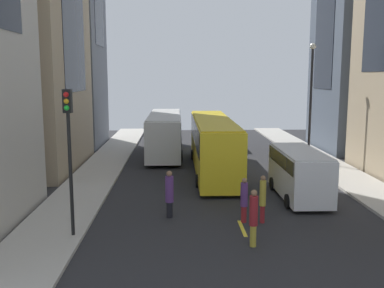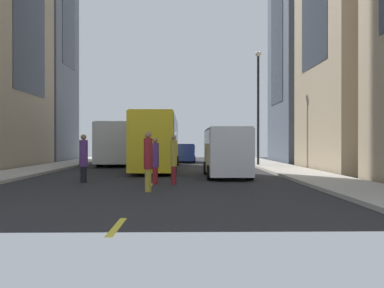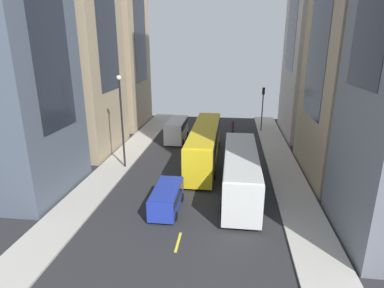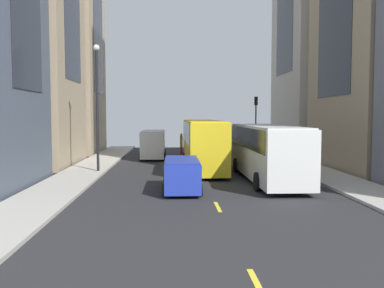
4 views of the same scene
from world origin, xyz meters
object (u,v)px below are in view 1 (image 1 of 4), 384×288
Objects in this scene: pedestrian_walking_far at (169,193)px; traffic_light_near_corner at (69,135)px; pedestrian_crossing_near at (244,199)px; city_bus_white at (165,130)px; delivery_van_white at (299,170)px; streetcar_yellow at (213,140)px; pedestrian_crossing_mid at (254,216)px; pedestrian_waiting_curb at (263,197)px; car_blue_0 at (224,136)px.

traffic_light_near_corner is at bearing 130.48° from pedestrian_walking_far.
pedestrian_crossing_near is 0.35× the size of traffic_light_near_corner.
city_bus_white reaches higher than delivery_van_white.
pedestrian_crossing_near is (0.53, -10.56, -1.05)m from streetcar_yellow.
pedestrian_crossing_mid is 4.83m from pedestrian_walking_far.
pedestrian_crossing_mid is at bearing -78.91° from city_bus_white.
delivery_van_white is at bearing 25.29° from pedestrian_crossing_near.
pedestrian_walking_far is at bearing -105.88° from streetcar_yellow.
city_bus_white is 17.55m from pedestrian_crossing_near.
delivery_van_white is at bearing 17.21° from pedestrian_waiting_curb.
delivery_van_white reaches higher than pedestrian_walking_far.
city_bus_white is at bearing 80.42° from traffic_light_near_corner.
traffic_light_near_corner is (-7.06, 1.06, 2.99)m from pedestrian_crossing_mid.
streetcar_yellow is (3.42, -6.51, 0.12)m from city_bus_white.
pedestrian_waiting_curb is (4.76, -17.17, -0.85)m from city_bus_white.
pedestrian_walking_far reaches higher than car_blue_0.
traffic_light_near_corner is (-10.62, -5.47, 2.67)m from delivery_van_white.
city_bus_white reaches higher than pedestrian_crossing_near.
pedestrian_waiting_curb is at bearing -82.83° from streetcar_yellow.
car_blue_0 is 20.32m from pedestrian_walking_far.
traffic_light_near_corner is at bearing -110.65° from car_blue_0.
pedestrian_walking_far is (-4.12, 0.90, -0.01)m from pedestrian_waiting_curb.
traffic_light_near_corner reaches higher than city_bus_white.
pedestrian_crossing_near is 3.41m from pedestrian_walking_far.
pedestrian_waiting_curb is at bearing -163.98° from pedestrian_crossing_mid.
streetcar_yellow is 7.94m from delivery_van_white.
pedestrian_crossing_mid is at bearing -8.52° from traffic_light_near_corner.
streetcar_yellow is 10.19m from pedestrian_walking_far.
car_blue_0 is (1.82, 10.04, -1.13)m from streetcar_yellow.
traffic_light_near_corner is (-6.60, -12.28, 2.06)m from streetcar_yellow.
streetcar_yellow is 6.51× the size of pedestrian_waiting_curb.
pedestrian_crossing_near is at bearing -96.69° from pedestrian_walking_far.
pedestrian_waiting_curb reaches higher than pedestrian_crossing_near.
pedestrian_waiting_curb is at bearing -91.32° from car_blue_0.
streetcar_yellow is 14.09m from traffic_light_near_corner.
delivery_van_white is at bearing -82.53° from car_blue_0.
traffic_light_near_corner is at bearing -64.49° from pedestrian_crossing_mid.
car_blue_0 is at bearing 79.74° from streetcar_yellow.
city_bus_white is 20.25m from pedestrian_crossing_mid.
city_bus_white is 7.36m from streetcar_yellow.
pedestrian_crossing_near is at bearing -76.96° from city_bus_white.
city_bus_white is 2.03× the size of delivery_van_white.
pedestrian_waiting_curb is at bearing 11.59° from traffic_light_near_corner.
delivery_van_white is 7.44m from pedestrian_crossing_mid.
car_blue_0 is 0.76× the size of traffic_light_near_corner.
city_bus_white is at bearing 81.30° from pedestrian_crossing_near.
traffic_light_near_corner is (-7.13, -1.72, 3.11)m from pedestrian_crossing_near.
car_blue_0 is at bearing -149.27° from pedestrian_crossing_mid.
pedestrian_waiting_curb is 4.21m from pedestrian_walking_far.
car_blue_0 is 20.70m from pedestrian_waiting_curb.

